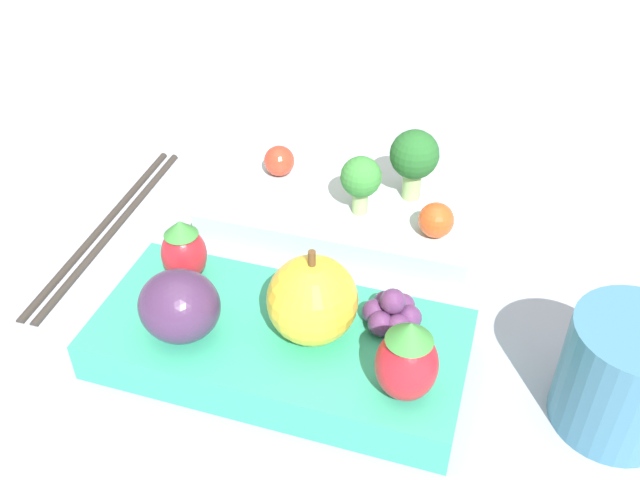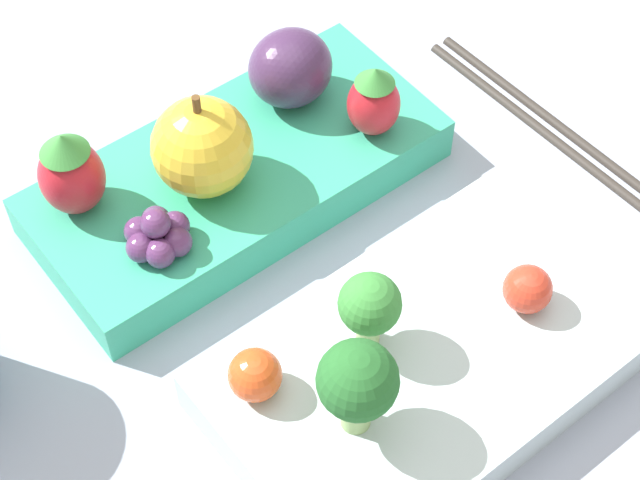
% 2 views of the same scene
% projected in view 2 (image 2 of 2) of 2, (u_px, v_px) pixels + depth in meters
% --- Properties ---
extents(ground_plane, '(4.00, 4.00, 0.00)m').
position_uv_depth(ground_plane, '(323.00, 270.00, 0.54)').
color(ground_plane, '#939EB2').
extents(bento_box_savoury, '(0.20, 0.13, 0.03)m').
position_uv_depth(bento_box_savoury, '(423.00, 367.00, 0.49)').
color(bento_box_savoury, silver).
rests_on(bento_box_savoury, ground_plane).
extents(bento_box_fruit, '(0.22, 0.11, 0.03)m').
position_uv_depth(bento_box_fruit, '(230.00, 181.00, 0.56)').
color(bento_box_fruit, '#33A87F').
rests_on(bento_box_fruit, ground_plane).
extents(broccoli_floret_0, '(0.03, 0.03, 0.04)m').
position_uv_depth(broccoli_floret_0, '(370.00, 306.00, 0.47)').
color(broccoli_floret_0, '#93B770').
rests_on(broccoli_floret_0, bento_box_savoury).
extents(broccoli_floret_1, '(0.03, 0.03, 0.05)m').
position_uv_depth(broccoli_floret_1, '(358.00, 383.00, 0.44)').
color(broccoli_floret_1, '#93B770').
rests_on(broccoli_floret_1, bento_box_savoury).
extents(cherry_tomato_0, '(0.02, 0.02, 0.02)m').
position_uv_depth(cherry_tomato_0, '(528.00, 289.00, 0.49)').
color(cherry_tomato_0, red).
rests_on(cherry_tomato_0, bento_box_savoury).
extents(cherry_tomato_1, '(0.02, 0.02, 0.02)m').
position_uv_depth(cherry_tomato_1, '(255.00, 375.00, 0.46)').
color(cherry_tomato_1, '#DB4C1E').
rests_on(cherry_tomato_1, bento_box_savoury).
extents(apple, '(0.05, 0.05, 0.06)m').
position_uv_depth(apple, '(202.00, 147.00, 0.52)').
color(apple, gold).
rests_on(apple, bento_box_fruit).
extents(strawberry_0, '(0.03, 0.03, 0.05)m').
position_uv_depth(strawberry_0, '(71.00, 173.00, 0.52)').
color(strawberry_0, red).
rests_on(strawberry_0, bento_box_fruit).
extents(strawberry_1, '(0.03, 0.03, 0.04)m').
position_uv_depth(strawberry_1, '(374.00, 101.00, 0.55)').
color(strawberry_1, red).
rests_on(strawberry_1, bento_box_fruit).
extents(plum, '(0.05, 0.04, 0.04)m').
position_uv_depth(plum, '(290.00, 68.00, 0.56)').
color(plum, '#42284C').
rests_on(plum, bento_box_fruit).
extents(grape_cluster, '(0.03, 0.03, 0.03)m').
position_uv_depth(grape_cluster, '(158.00, 235.00, 0.51)').
color(grape_cluster, '#562D5B').
rests_on(grape_cluster, bento_box_fruit).
extents(chopsticks_pair, '(0.02, 0.21, 0.01)m').
position_uv_depth(chopsticks_pair, '(571.00, 141.00, 0.59)').
color(chopsticks_pair, '#332D28').
rests_on(chopsticks_pair, ground_plane).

